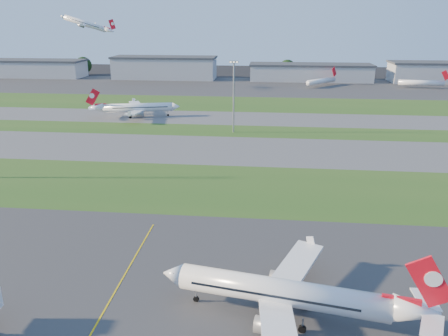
# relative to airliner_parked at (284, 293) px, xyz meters

# --- Properties ---
(ground) EXTENTS (700.00, 700.00, 0.00)m
(ground) POSITION_rel_airliner_parked_xyz_m (-30.45, -3.55, -3.93)
(ground) COLOR black
(ground) RESTS_ON ground
(apron_near) EXTENTS (300.00, 70.00, 0.01)m
(apron_near) POSITION_rel_airliner_parked_xyz_m (-30.45, -3.55, -3.93)
(apron_near) COLOR #333335
(apron_near) RESTS_ON ground
(grass_strip_a) EXTENTS (300.00, 34.00, 0.01)m
(grass_strip_a) POSITION_rel_airliner_parked_xyz_m (-30.45, 48.45, -3.93)
(grass_strip_a) COLOR #29531B
(grass_strip_a) RESTS_ON ground
(taxiway_a) EXTENTS (300.00, 32.00, 0.01)m
(taxiway_a) POSITION_rel_airliner_parked_xyz_m (-30.45, 81.45, -3.93)
(taxiway_a) COLOR #515154
(taxiway_a) RESTS_ON ground
(grass_strip_b) EXTENTS (300.00, 18.00, 0.01)m
(grass_strip_b) POSITION_rel_airliner_parked_xyz_m (-30.45, 106.45, -3.93)
(grass_strip_b) COLOR #29531B
(grass_strip_b) RESTS_ON ground
(taxiway_b) EXTENTS (300.00, 26.00, 0.01)m
(taxiway_b) POSITION_rel_airliner_parked_xyz_m (-30.45, 128.45, -3.93)
(taxiway_b) COLOR #515154
(taxiway_b) RESTS_ON ground
(grass_strip_c) EXTENTS (300.00, 40.00, 0.01)m
(grass_strip_c) POSITION_rel_airliner_parked_xyz_m (-30.45, 161.45, -3.93)
(grass_strip_c) COLOR #29531B
(grass_strip_c) RESTS_ON ground
(apron_far) EXTENTS (400.00, 80.00, 0.01)m
(apron_far) POSITION_rel_airliner_parked_xyz_m (-30.45, 221.45, -3.93)
(apron_far) COLOR #333335
(apron_far) RESTS_ON ground
(yellow_line) EXTENTS (0.25, 60.00, 0.02)m
(yellow_line) POSITION_rel_airliner_parked_xyz_m (-25.45, -3.55, -3.93)
(yellow_line) COLOR gold
(yellow_line) RESTS_ON ground
(airliner_parked) EXTENTS (35.65, 29.99, 11.20)m
(airliner_parked) POSITION_rel_airliner_parked_xyz_m (0.00, 0.00, 0.00)
(airliner_parked) COLOR white
(airliner_parked) RESTS_ON ground
(airliner_taxiing) EXTENTS (35.27, 29.56, 11.19)m
(airliner_taxiing) POSITION_rel_airliner_parked_xyz_m (-58.30, 126.86, -0.00)
(airliner_taxiing) COLOR white
(airliner_taxiing) RESTS_ON ground
(airliner_departing) EXTENTS (29.91, 25.30, 9.33)m
(airliner_departing) POSITION_rel_airliner_parked_xyz_m (-110.16, 205.23, 33.11)
(airliner_departing) COLOR white
(mini_jet_near) EXTENTS (20.62, 22.25, 9.48)m
(mini_jet_near) POSITION_rel_airliner_parked_xyz_m (29.28, 225.28, -0.65)
(mini_jet_near) COLOR white
(mini_jet_near) RESTS_ON ground
(mini_jet_far) EXTENTS (28.63, 5.59, 9.48)m
(mini_jet_far) POSITION_rel_airliner_parked_xyz_m (88.53, 223.90, -0.65)
(mini_jet_far) COLOR white
(mini_jet_far) RESTS_ON ground
(light_mast_centre) EXTENTS (3.20, 0.70, 25.80)m
(light_mast_centre) POSITION_rel_airliner_parked_xyz_m (-15.45, 104.45, 10.88)
(light_mast_centre) COLOR gray
(light_mast_centre) RESTS_ON ground
(hangar_far_west) EXTENTS (91.80, 23.00, 12.20)m
(hangar_far_west) POSITION_rel_airliner_parked_xyz_m (-180.45, 251.45, 2.20)
(hangar_far_west) COLOR #A6A9AE
(hangar_far_west) RESTS_ON ground
(hangar_west) EXTENTS (71.40, 23.00, 15.20)m
(hangar_west) POSITION_rel_airliner_parked_xyz_m (-75.45, 251.45, 3.70)
(hangar_west) COLOR #A6A9AE
(hangar_west) RESTS_ON ground
(hangar_east) EXTENTS (81.60, 23.00, 11.20)m
(hangar_east) POSITION_rel_airliner_parked_xyz_m (24.55, 251.45, 1.70)
(hangar_east) COLOR #A6A9AE
(hangar_east) RESTS_ON ground
(tree_west) EXTENTS (12.10, 12.10, 13.20)m
(tree_west) POSITION_rel_airliner_parked_xyz_m (-140.45, 266.45, 3.21)
(tree_west) COLOR black
(tree_west) RESTS_ON ground
(tree_mid_west) EXTENTS (9.90, 9.90, 10.80)m
(tree_mid_west) POSITION_rel_airliner_parked_xyz_m (-50.45, 262.45, 1.90)
(tree_mid_west) COLOR black
(tree_mid_west) RESTS_ON ground
(tree_mid_east) EXTENTS (11.55, 11.55, 12.60)m
(tree_mid_east) POSITION_rel_airliner_parked_xyz_m (9.55, 265.45, 2.88)
(tree_mid_east) COLOR black
(tree_mid_east) RESTS_ON ground
(tree_east) EXTENTS (10.45, 10.45, 11.40)m
(tree_east) POSITION_rel_airliner_parked_xyz_m (84.55, 263.45, 2.23)
(tree_east) COLOR black
(tree_east) RESTS_ON ground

